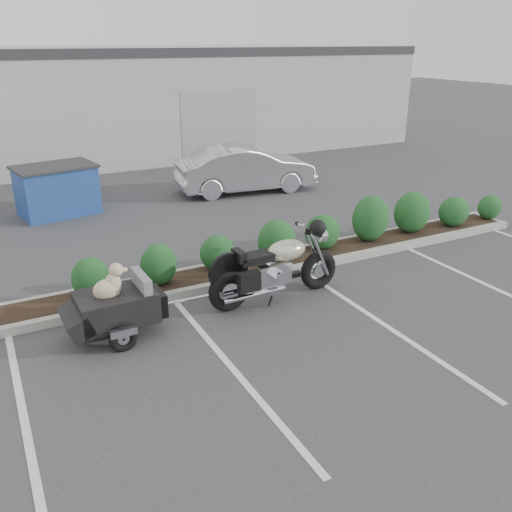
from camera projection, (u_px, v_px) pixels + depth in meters
name	position (u px, v px, depth m)	size (l,w,h in m)	color
ground	(298.00, 323.00, 8.75)	(90.00, 90.00, 0.00)	#38383A
planter_kerb	(283.00, 262.00, 10.96)	(12.00, 1.00, 0.15)	#9E9E93
building	(79.00, 99.00, 21.99)	(26.00, 10.00, 4.00)	#9EA099
motorcycle	(276.00, 269.00, 9.35)	(2.56, 0.86, 1.47)	black
pet_trailer	(115.00, 306.00, 8.20)	(2.03, 1.13, 1.22)	black
sedan	(245.00, 169.00, 16.10)	(1.44, 4.12, 1.36)	silver
dumpster	(57.00, 190.00, 14.00)	(2.15, 1.65, 1.29)	navy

